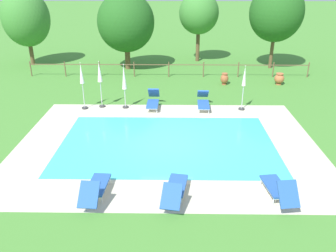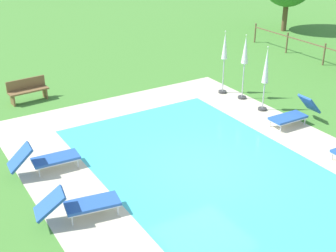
{
  "view_description": "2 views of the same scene",
  "coord_description": "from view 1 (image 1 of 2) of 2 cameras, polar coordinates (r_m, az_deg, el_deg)",
  "views": [
    {
      "loc": [
        0.23,
        -13.21,
        6.72
      ],
      "look_at": [
        0.03,
        0.5,
        0.6
      ],
      "focal_mm": 36.95,
      "sensor_mm": 36.0,
      "label": 1
    },
    {
      "loc": [
        9.2,
        -6.93,
        6.72
      ],
      "look_at": [
        -1.48,
        -0.36,
        0.82
      ],
      "focal_mm": 49.51,
      "sensor_mm": 36.0,
      "label": 2
    }
  ],
  "objects": [
    {
      "name": "terracotta_urn_near_fence",
      "position": [
        23.73,
        17.88,
        7.46
      ],
      "size": [
        0.62,
        0.62,
        0.75
      ],
      "color": "#B7663D",
      "rests_on": "ground"
    },
    {
      "name": "pool_deck_paving",
      "position": [
        14.82,
        -0.14,
        -2.89
      ],
      "size": [
        12.74,
        9.41,
        0.01
      ],
      "primitive_type": "cube",
      "color": "beige",
      "rests_on": "ground"
    },
    {
      "name": "pool_coping_rim",
      "position": [
        14.82,
        -0.14,
        -2.88
      ],
      "size": [
        9.56,
        6.23,
        0.01
      ],
      "color": "beige",
      "rests_on": "ground"
    },
    {
      "name": "tree_west_mid",
      "position": [
        29.24,
        -22.4,
        16.13
      ],
      "size": [
        3.53,
        3.53,
        5.68
      ],
      "color": "brown",
      "rests_on": "ground"
    },
    {
      "name": "ground_plane",
      "position": [
        14.82,
        -0.14,
        -2.91
      ],
      "size": [
        160.0,
        160.0,
        0.0
      ],
      "primitive_type": "plane",
      "color": "#478433"
    },
    {
      "name": "patio_umbrella_closed_row_mid_east",
      "position": [
        18.39,
        -7.25,
        7.43
      ],
      "size": [
        0.32,
        0.32,
        2.41
      ],
      "color": "#383838",
      "rests_on": "ground"
    },
    {
      "name": "perimeter_fence",
      "position": [
        24.34,
        0.13,
        9.66
      ],
      "size": [
        19.43,
        0.08,
        1.05
      ],
      "color": "brown",
      "rests_on": "ground"
    },
    {
      "name": "sun_lounger_south_near_corner",
      "position": [
        18.66,
        5.84,
        4.06
      ],
      "size": [
        0.67,
        1.99,
        0.88
      ],
      "color": "#2856A8",
      "rests_on": "ground"
    },
    {
      "name": "sun_lounger_north_end",
      "position": [
        11.76,
        17.79,
        -9.8
      ],
      "size": [
        0.82,
        1.92,
        0.99
      ],
      "color": "#2856A8",
      "rests_on": "ground"
    },
    {
      "name": "tree_east_mid",
      "position": [
        26.17,
        -6.95,
        16.61
      ],
      "size": [
        4.11,
        4.11,
        5.54
      ],
      "color": "brown",
      "rests_on": "ground"
    },
    {
      "name": "sun_lounger_north_mid",
      "position": [
        11.52,
        -11.88,
        -9.92
      ],
      "size": [
        0.72,
        1.98,
        0.91
      ],
      "color": "#2856A8",
      "rests_on": "ground"
    },
    {
      "name": "patio_umbrella_closed_row_centre",
      "position": [
        18.62,
        -14.03,
        7.56
      ],
      "size": [
        0.32,
        0.32,
        2.52
      ],
      "color": "#383838",
      "rests_on": "ground"
    },
    {
      "name": "patio_umbrella_closed_row_mid_west",
      "position": [
        18.66,
        -11.2,
        8.06
      ],
      "size": [
        0.32,
        0.32,
        2.53
      ],
      "color": "#383838",
      "rests_on": "ground"
    },
    {
      "name": "sun_lounger_north_far",
      "position": [
        11.26,
        1.18,
        -10.28
      ],
      "size": [
        0.93,
        2.07,
        0.84
      ],
      "color": "#2856A8",
      "rests_on": "ground"
    },
    {
      "name": "swimming_pool_water",
      "position": [
        14.82,
        -0.14,
        -2.89
      ],
      "size": [
        9.08,
        5.75,
        0.01
      ],
      "primitive_type": "cube",
      "color": "#42CCD6",
      "rests_on": "ground"
    },
    {
      "name": "tree_centre",
      "position": [
        28.56,
        5.12,
        18.03
      ],
      "size": [
        3.1,
        3.1,
        5.41
      ],
      "color": "brown",
      "rests_on": "ground"
    },
    {
      "name": "patio_umbrella_closed_row_west",
      "position": [
        18.4,
        12.42,
        7.07
      ],
      "size": [
        0.32,
        0.32,
        2.39
      ],
      "color": "#383838",
      "rests_on": "ground"
    },
    {
      "name": "sun_lounger_north_near_steps",
      "position": [
        18.66,
        -2.5,
        4.19
      ],
      "size": [
        0.63,
        1.91,
        0.95
      ],
      "color": "#2856A8",
      "rests_on": "ground"
    },
    {
      "name": "terracotta_urn_by_tree",
      "position": [
        22.9,
        9.3,
        7.74
      ],
      "size": [
        0.51,
        0.51,
        0.76
      ],
      "color": "#A85B38",
      "rests_on": "ground"
    },
    {
      "name": "tree_far_west",
      "position": [
        27.32,
        17.46,
        17.44
      ],
      "size": [
        3.86,
        3.86,
        6.17
      ],
      "color": "brown",
      "rests_on": "ground"
    }
  ]
}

